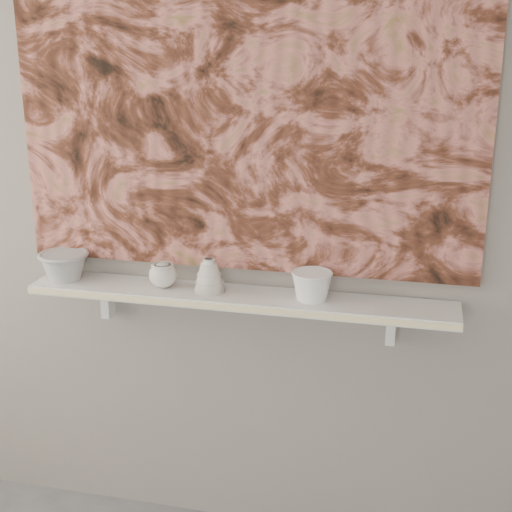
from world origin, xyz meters
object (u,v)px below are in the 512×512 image
(painting, at_px, (243,99))
(bowl_grey, at_px, (64,265))
(cup_cream, at_px, (163,275))
(bowl_white, at_px, (312,285))
(shelf, at_px, (238,298))
(bell_vessel, at_px, (209,275))

(painting, distance_m, bowl_grey, 0.83)
(cup_cream, bearing_deg, bowl_white, 0.00)
(painting, height_order, cup_cream, painting)
(shelf, relative_size, bell_vessel, 12.58)
(shelf, bearing_deg, painting, 90.00)
(bowl_grey, relative_size, bell_vessel, 1.53)
(painting, distance_m, cup_cream, 0.63)
(painting, xyz_separation_m, bell_vessel, (-0.10, -0.08, -0.55))
(cup_cream, height_order, bell_vessel, bell_vessel)
(shelf, bearing_deg, bowl_white, 0.00)
(shelf, relative_size, painting, 0.93)
(cup_cream, relative_size, bell_vessel, 0.83)
(painting, relative_size, bell_vessel, 13.48)
(bell_vessel, height_order, bowl_white, bell_vessel)
(shelf, bearing_deg, bell_vessel, 180.00)
(shelf, xyz_separation_m, bell_vessel, (-0.10, 0.00, 0.07))
(shelf, height_order, bell_vessel, bell_vessel)
(painting, bearing_deg, bowl_grey, -172.50)
(bowl_grey, xyz_separation_m, cup_cream, (0.36, 0.00, -0.01))
(shelf, relative_size, cup_cream, 15.13)
(bell_vessel, bearing_deg, bowl_white, 0.00)
(painting, relative_size, bowl_white, 11.57)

